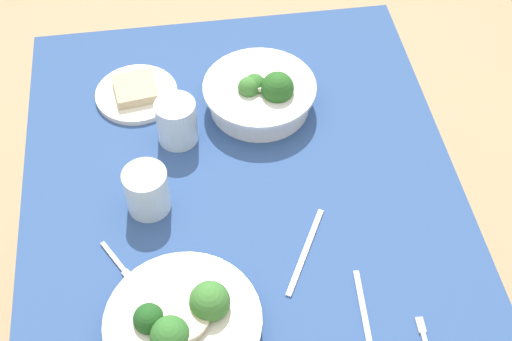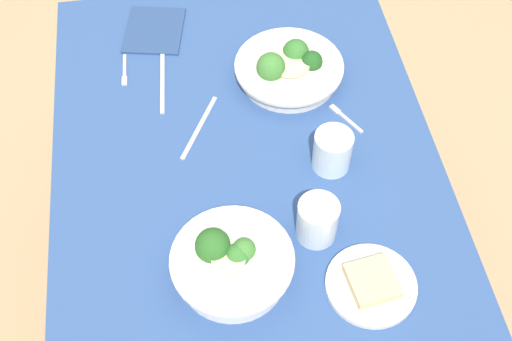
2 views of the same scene
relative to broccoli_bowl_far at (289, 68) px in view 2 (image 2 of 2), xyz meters
name	(u,v)px [view 2 (image 2 of 2)]	position (x,y,z in m)	size (l,w,h in m)	color
ground_plane	(249,299)	(0.22, -0.13, -0.76)	(6.00, 6.00, 0.00)	tan
dining_table	(246,190)	(0.22, -0.13, -0.16)	(1.15, 0.84, 0.73)	#2D4C84
broccoli_bowl_far	(289,68)	(0.00, 0.00, 0.00)	(0.26, 0.26, 0.09)	silver
broccoli_bowl_near	(231,263)	(0.50, -0.20, 0.01)	(0.23, 0.23, 0.11)	white
bread_side_plate	(371,284)	(0.56, 0.06, -0.02)	(0.17, 0.17, 0.03)	silver
water_glass_center	(317,220)	(0.43, -0.02, 0.02)	(0.08, 0.08, 0.10)	silver
water_glass_side	(332,151)	(0.27, 0.04, 0.02)	(0.08, 0.08, 0.09)	silver
fork_by_far_bowl	(345,117)	(0.15, 0.10, -0.03)	(0.09, 0.06, 0.00)	#B7B7BC
fork_by_near_bowl	(125,71)	(-0.08, -0.39, -0.03)	(0.10, 0.01, 0.00)	#B7B7BC
table_knife_left	(199,127)	(0.12, -0.23, -0.03)	(0.19, 0.01, 0.00)	#B7B7BC
table_knife_right	(162,81)	(-0.03, -0.30, -0.03)	(0.21, 0.01, 0.00)	#B7B7BC
napkin_folded_upper	(154,30)	(-0.21, -0.31, -0.03)	(0.17, 0.14, 0.01)	navy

